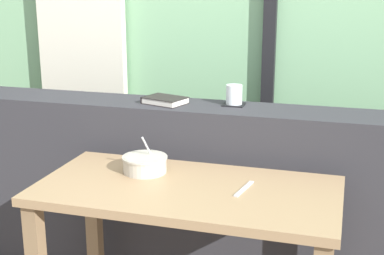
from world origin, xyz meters
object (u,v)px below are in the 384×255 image
Objects in this scene: coaster_square at (234,104)px; fork_utensil at (244,189)px; closed_book at (165,100)px; juice_glass at (234,95)px; soup_bowl at (145,164)px; breakfast_table at (187,214)px.

coaster_square is 0.59× the size of fork_utensil.
juice_glass is at bearing 10.77° from closed_book.
fork_utensil is at bearing -73.46° from coaster_square.
coaster_square reaches higher than soup_bowl.
juice_glass is at bearing 0.00° from coaster_square.
fork_utensil is (0.22, 0.03, 0.12)m from breakfast_table.
coaster_square is 0.53× the size of soup_bowl.
breakfast_table is 12.77× the size of juice_glass.
closed_book is 1.32× the size of fork_utensil.
coaster_square is at bearing 0.00° from juice_glass.
closed_book reaches higher than soup_bowl.
fork_utensil is (0.16, -0.54, -0.20)m from coaster_square.
juice_glass is 0.41× the size of closed_book.
closed_book reaches higher than fork_utensil.
soup_bowl is (-0.27, -0.46, -0.22)m from juice_glass.
closed_book is at bearing 117.61° from breakfast_table.
juice_glass reaches higher than soup_bowl.
closed_book reaches higher than coaster_square.
breakfast_table is 0.25m from fork_utensil.
breakfast_table is at bearing -161.18° from fork_utensil.
coaster_square is 0.57m from soup_bowl.
closed_book is 1.19× the size of soup_bowl.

